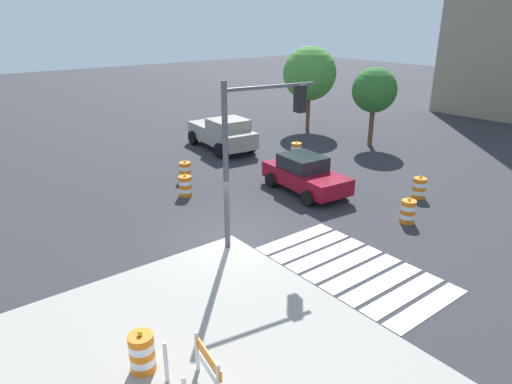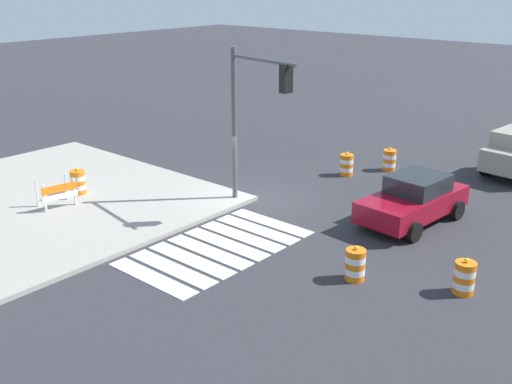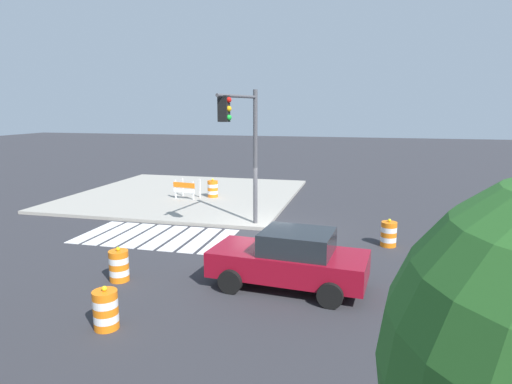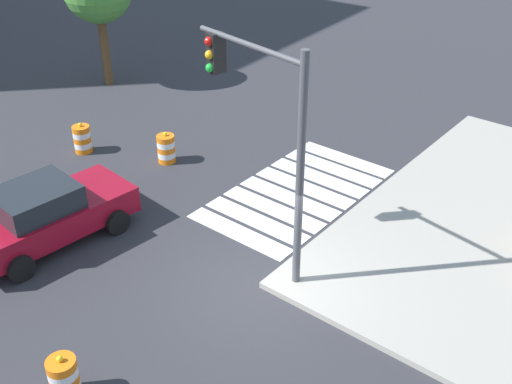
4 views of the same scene
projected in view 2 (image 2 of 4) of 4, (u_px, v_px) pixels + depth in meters
The scene contains 11 objects.
ground_plane at pixel (258, 200), 22.69m from camera, with size 120.00×120.00×0.00m, color #2D2D33.
sidewalk_corner at pixel (26, 204), 22.09m from camera, with size 12.00×12.00×0.15m, color #9E998E.
crosswalk_stripes at pixel (218, 247), 18.74m from camera, with size 5.85×3.20×0.02m.
sports_car at pixel (414, 199), 20.47m from camera, with size 4.45×2.45×1.63m.
traffic_barrel_near_corner at pixel (355, 264), 16.66m from camera, with size 0.56×0.56×1.02m.
traffic_barrel_crosswalk_end at pixel (389, 160), 26.02m from camera, with size 0.56×0.56×1.02m.
traffic_barrel_median_near at pixel (464, 278), 15.94m from camera, with size 0.56×0.56×1.02m.
traffic_barrel_far_curb at pixel (346, 165), 25.38m from camera, with size 0.56×0.56×1.02m.
traffic_barrel_on_sidewalk at pixel (78, 182), 22.81m from camera, with size 0.56×0.56×1.02m.
construction_barricade at pixel (58, 192), 21.43m from camera, with size 1.34×0.96×1.00m.
traffic_light_pole at pixel (255, 102), 20.49m from camera, with size 0.74×3.26×5.50m.
Camera 2 is at (16.11, 13.85, 7.99)m, focal length 42.44 mm.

